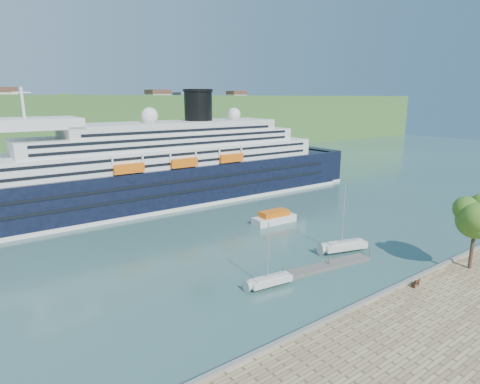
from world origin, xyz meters
name	(u,v)px	position (x,y,z in m)	size (l,w,h in m)	color
ground	(384,300)	(0.00, 0.00, 0.00)	(400.00, 400.00, 0.00)	#2F544F
far_hillside	(63,126)	(0.00, 145.00, 12.00)	(400.00, 50.00, 24.00)	#326126
quay_coping	(386,291)	(0.00, -0.20, 1.15)	(220.00, 0.50, 0.30)	slate
cruise_ship	(151,148)	(-3.30, 55.58, 12.50)	(111.29, 16.21, 24.99)	black
park_bench	(415,282)	(4.21, -1.34, 1.48)	(1.51, 0.62, 0.97)	#482214
promenade_tree	(475,229)	(14.89, -2.77, 6.47)	(6.61, 6.61, 10.94)	#326119
floating_pontoon	(318,268)	(0.29, 10.48, 0.19)	(17.43, 2.13, 0.39)	slate
sailboat_white_near	(271,256)	(-8.49, 10.44, 4.08)	(6.31, 1.75, 8.16)	silver
sailboat_white_far	(346,221)	(8.23, 12.47, 4.99)	(7.72, 2.14, 9.97)	silver
tender_launch	(274,217)	(9.25, 29.88, 1.19)	(8.64, 2.96, 2.39)	orange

